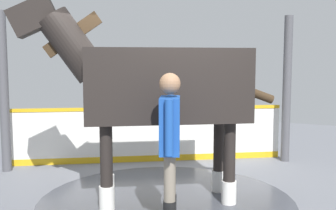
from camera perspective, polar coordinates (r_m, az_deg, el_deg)
The scene contains 7 objects.
ground_plane at distance 5.69m, azimuth 1.75°, elevation -13.35°, with size 16.00×16.00×0.02m, color slate.
wet_patch at distance 5.61m, azimuth -0.22°, elevation -13.50°, with size 3.51×3.51×0.00m, color #42444C.
barrier_wall at distance 7.61m, azimuth -2.49°, elevation -4.53°, with size 2.94×4.32×1.06m.
roof_post_near at distance 7.37m, azimuth -22.62°, elevation 1.73°, with size 0.16×0.16×2.78m, color #4C4C51.
roof_post_far at distance 7.85m, azimuth 16.79°, elevation 2.16°, with size 0.16×0.16×2.78m, color #4C4C51.
horse at distance 5.29m, azimuth -1.57°, elevation 2.69°, with size 2.23×3.05×2.75m.
handler at distance 4.45m, azimuth 0.27°, elevation -4.87°, with size 0.65×0.41×1.77m.
Camera 1 is at (-4.91, -2.19, 1.87)m, focal length 42.19 mm.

